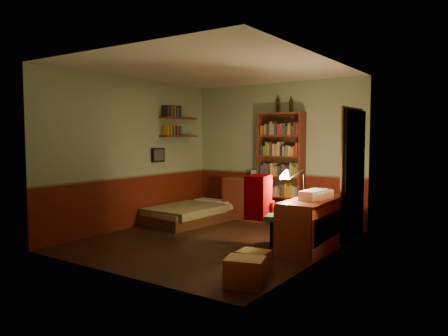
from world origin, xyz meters
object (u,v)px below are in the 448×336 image
Objects in this scene: desk at (312,224)px; cardboard_box_a at (245,272)px; bookshelf at (281,168)px; office_chair at (272,216)px; cardboard_box_b at (254,261)px; desk_lamp at (304,178)px; bed at (192,208)px; dresser at (248,198)px; mini_stereo at (259,174)px.

cardboard_box_a is (0.03, -1.85, -0.20)m from desk.
bookshelf reaches higher than desk.
cardboard_box_b is (0.29, -1.01, -0.35)m from office_chair.
desk is 0.66m from desk_lamp.
cardboard_box_a is at bearing -37.82° from bed.
bed is 1.10m from dresser.
dresser is 2.30m from office_chair.
cardboard_box_b is at bearing -98.59° from desk.
bed is 1.36× the size of desk.
dresser is 3.10× the size of mini_stereo.
mini_stereo is 0.14× the size of bookshelf.
bookshelf reaches higher than cardboard_box_a.
mini_stereo reaches higher than desk.
dresser is at bearing 141.34° from desk.
bed is at bearing 142.56° from office_chair.
desk_lamp is at bearing 39.07° from office_chair.
desk is 0.58m from office_chair.
bed is 6.25× the size of mini_stereo.
dresser is 2.20× the size of cardboard_box_a.
mini_stereo is 0.50× the size of desk_lamp.
desk is at bearing -50.77° from bookshelf.
desk is (1.74, -1.54, -0.52)m from mini_stereo.
cardboard_box_a is at bearing -69.98° from cardboard_box_b.
dresser is (0.71, 0.83, 0.13)m from bed.
bed reaches higher than cardboard_box_b.
cardboard_box_a is at bearing -85.17° from mini_stereo.
bed is at bearing -128.28° from dresser.
bed is 2.64m from desk_lamp.
desk_lamp reaches higher than office_chair.
mini_stereo is 2.38m from desk.
bookshelf reaches higher than office_chair.
bed is 2.70m from desk.
desk_lamp is 0.61× the size of office_chair.
dresser is 3.81m from cardboard_box_a.
cardboard_box_a is (0.17, -1.89, -0.85)m from desk_lamp.
mini_stereo is 0.82× the size of cardboard_box_b.
desk_lamp is 1.41× the size of cardboard_box_a.
desk_lamp reaches higher than cardboard_box_b.
office_chair is 2.68× the size of cardboard_box_b.
desk is (2.63, -0.59, 0.09)m from bed.
desk_lamp is 1.62× the size of cardboard_box_b.
desk is at bearing -64.18° from mini_stereo.
bookshelf is at bearing 132.15° from desk_lamp.
bookshelf is at bearing 111.07° from cardboard_box_b.
dresser is at bearing 122.40° from cardboard_box_b.
mini_stereo is at bearing 117.44° from cardboard_box_a.
dresser is at bearing -173.38° from bookshelf.
mini_stereo is 2.33m from office_chair.
desk_lamp is (2.48, -0.55, 0.73)m from bed.
mini_stereo is (0.89, 0.95, 0.61)m from bed.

